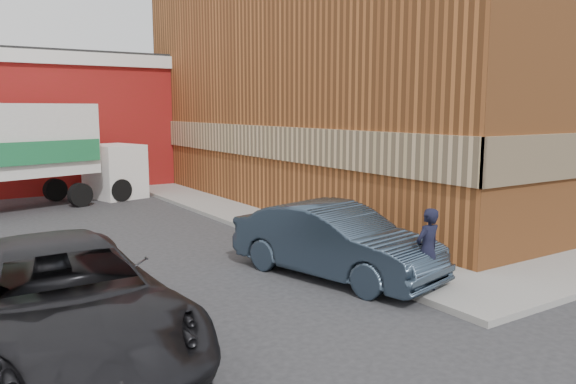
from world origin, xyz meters
TOP-DOWN VIEW (x-y plane):
  - ground at (0.00, 0.00)m, footprint 90.00×90.00m
  - brick_building at (8.50, 9.00)m, footprint 14.25×18.25m
  - sidewalk_west at (0.60, 9.00)m, footprint 1.80×18.00m
  - man at (-0.20, -0.25)m, footprint 0.57×0.40m
  - sedan at (-0.80, 1.63)m, footprint 2.58×4.66m
  - suv_a at (-6.13, 0.71)m, footprint 2.65×5.68m
  - box_truck at (-4.65, 13.33)m, footprint 7.38×3.88m

SIDE VIEW (x-z plane):
  - ground at x=0.00m, z-range 0.00..0.00m
  - sidewalk_west at x=0.60m, z-range 0.00..0.12m
  - sedan at x=-0.80m, z-range 0.00..1.45m
  - suv_a at x=-6.13m, z-range 0.00..1.57m
  - man at x=-0.20m, z-range 0.12..1.61m
  - box_truck at x=-4.65m, z-range 0.27..3.76m
  - brick_building at x=8.50m, z-range 0.00..9.36m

